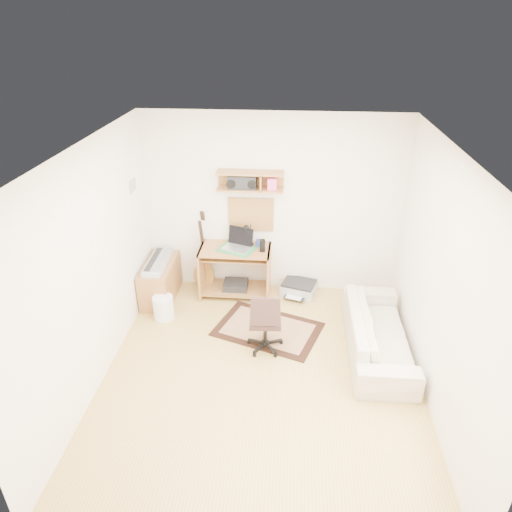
# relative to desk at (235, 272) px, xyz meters

# --- Properties ---
(floor) EXTENTS (3.60, 4.00, 0.01)m
(floor) POSITION_rel_desk_xyz_m (0.51, -1.73, -0.38)
(floor) COLOR tan
(floor) RESTS_ON ground
(ceiling) EXTENTS (3.60, 4.00, 0.01)m
(ceiling) POSITION_rel_desk_xyz_m (0.51, -1.73, 2.23)
(ceiling) COLOR white
(ceiling) RESTS_ON ground
(back_wall) EXTENTS (3.60, 0.01, 2.60)m
(back_wall) POSITION_rel_desk_xyz_m (0.51, 0.28, 0.93)
(back_wall) COLOR white
(back_wall) RESTS_ON ground
(left_wall) EXTENTS (0.01, 4.00, 2.60)m
(left_wall) POSITION_rel_desk_xyz_m (-1.30, -1.73, 0.93)
(left_wall) COLOR white
(left_wall) RESTS_ON ground
(right_wall) EXTENTS (0.01, 4.00, 2.60)m
(right_wall) POSITION_rel_desk_xyz_m (2.31, -1.73, 0.93)
(right_wall) COLOR white
(right_wall) RESTS_ON ground
(wall_shelf) EXTENTS (0.90, 0.25, 0.26)m
(wall_shelf) POSITION_rel_desk_xyz_m (0.21, 0.15, 1.32)
(wall_shelf) COLOR #A9703B
(wall_shelf) RESTS_ON back_wall
(cork_board) EXTENTS (0.64, 0.03, 0.49)m
(cork_board) POSITION_rel_desk_xyz_m (0.21, 0.25, 0.79)
(cork_board) COLOR tan
(cork_board) RESTS_ON back_wall
(wall_photo) EXTENTS (0.02, 0.20, 0.15)m
(wall_photo) POSITION_rel_desk_xyz_m (-1.28, -0.23, 1.34)
(wall_photo) COLOR #4C8CBF
(wall_photo) RESTS_ON left_wall
(desk) EXTENTS (1.00, 0.55, 0.75)m
(desk) POSITION_rel_desk_xyz_m (0.00, 0.00, 0.00)
(desk) COLOR #A9703B
(desk) RESTS_ON floor
(laptop) EXTENTS (0.48, 0.48, 0.29)m
(laptop) POSITION_rel_desk_xyz_m (0.03, -0.02, 0.52)
(laptop) COLOR silver
(laptop) RESTS_ON desk
(speaker) EXTENTS (0.08, 0.08, 0.18)m
(speaker) POSITION_rel_desk_xyz_m (0.39, -0.05, 0.46)
(speaker) COLOR black
(speaker) RESTS_ON desk
(desk_lamp) EXTENTS (0.11, 0.11, 0.32)m
(desk_lamp) POSITION_rel_desk_xyz_m (0.21, 0.14, 0.54)
(desk_lamp) COLOR black
(desk_lamp) RESTS_ON desk
(pencil_cup) EXTENTS (0.07, 0.07, 0.10)m
(pencil_cup) POSITION_rel_desk_xyz_m (0.32, 0.10, 0.43)
(pencil_cup) COLOR #303B92
(pencil_cup) RESTS_ON desk
(boombox) EXTENTS (0.38, 0.17, 0.19)m
(boombox) POSITION_rel_desk_xyz_m (0.10, 0.15, 1.30)
(boombox) COLOR black
(boombox) RESTS_ON wall_shelf
(rug) EXTENTS (1.52, 1.26, 0.02)m
(rug) POSITION_rel_desk_xyz_m (0.53, -0.84, -0.37)
(rug) COLOR tan
(rug) RESTS_ON floor
(task_chair) EXTENTS (0.45, 0.45, 0.84)m
(task_chair) POSITION_rel_desk_xyz_m (0.51, -1.21, 0.05)
(task_chair) COLOR #34231F
(task_chair) RESTS_ON floor
(cabinet) EXTENTS (0.40, 0.90, 0.55)m
(cabinet) POSITION_rel_desk_xyz_m (-1.07, -0.18, -0.10)
(cabinet) COLOR #A9703B
(cabinet) RESTS_ON floor
(music_keyboard) EXTENTS (0.25, 0.80, 0.07)m
(music_keyboard) POSITION_rel_desk_xyz_m (-1.07, -0.18, 0.21)
(music_keyboard) COLOR #B2B5BA
(music_keyboard) RESTS_ON cabinet
(guitar) EXTENTS (0.36, 0.27, 1.20)m
(guitar) POSITION_rel_desk_xyz_m (-0.49, 0.13, 0.23)
(guitar) COLOR #B17E36
(guitar) RESTS_ON floor
(waste_basket) EXTENTS (0.37, 0.37, 0.33)m
(waste_basket) POSITION_rel_desk_xyz_m (-0.90, -0.70, -0.21)
(waste_basket) COLOR white
(waste_basket) RESTS_ON floor
(printer) EXTENTS (0.57, 0.49, 0.18)m
(printer) POSITION_rel_desk_xyz_m (0.93, 0.09, -0.29)
(printer) COLOR #A5A8AA
(printer) RESTS_ON floor
(sofa) EXTENTS (0.52, 1.80, 0.70)m
(sofa) POSITION_rel_desk_xyz_m (1.89, -1.14, -0.02)
(sofa) COLOR beige
(sofa) RESTS_ON floor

